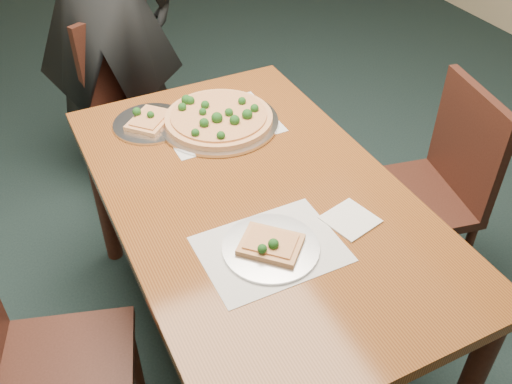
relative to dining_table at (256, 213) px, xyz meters
name	(u,v)px	position (x,y,z in m)	size (l,w,h in m)	color
ground	(248,287)	(0.08, 0.24, -0.66)	(8.00, 8.00, 0.00)	black
dining_table	(256,213)	(0.00, 0.00, 0.00)	(0.90, 1.50, 0.75)	#603013
chair_far	(137,98)	(-0.08, 1.14, -0.14)	(0.55, 0.55, 0.91)	black
chair_left	(27,366)	(-0.80, -0.15, -0.14)	(0.53, 0.53, 0.91)	black
chair_right	(432,184)	(0.77, -0.01, -0.14)	(0.50, 0.50, 0.91)	black
diner	(98,0)	(-0.15, 1.29, 0.30)	(0.70, 0.46, 1.91)	black
placemat_main	(219,123)	(0.05, 0.42, 0.09)	(0.42, 0.32, 0.00)	white
placemat_near	(271,249)	(-0.08, -0.25, 0.09)	(0.40, 0.30, 0.00)	white
pizza_pan	(219,118)	(0.05, 0.42, 0.12)	(0.45, 0.45, 0.07)	silver
slice_plate_near	(271,246)	(-0.08, -0.25, 0.11)	(0.28, 0.28, 0.06)	silver
slice_plate_far	(150,122)	(-0.18, 0.53, 0.10)	(0.28, 0.28, 0.06)	silver
napkin	(350,220)	(0.20, -0.25, 0.09)	(0.14, 0.14, 0.01)	white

